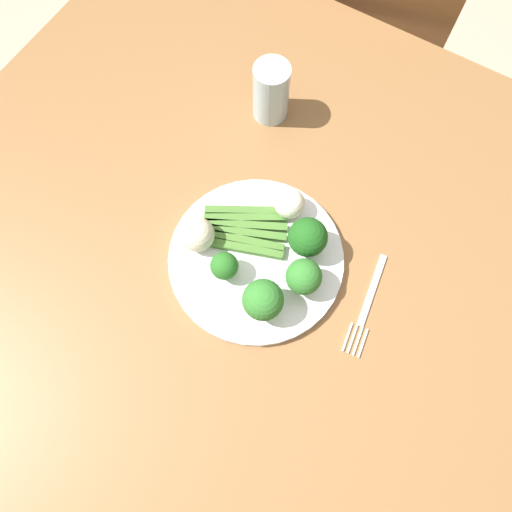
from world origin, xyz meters
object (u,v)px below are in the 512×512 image
Objects in this scene: broccoli_front_left at (263,300)px; fork at (367,305)px; water_glass at (271,92)px; chair at (348,59)px; broccoli_left at (224,266)px; cauliflower_edge at (197,234)px; plate at (256,259)px; asparagus_bundle at (244,229)px; broccoli_front at (308,237)px; dining_table at (258,288)px; cauliflower_near_center at (289,204)px; broccoli_back at (304,277)px.

broccoli_front_left is 0.17m from fork.
broccoli_front_left is 0.68× the size of water_glass.
chair is 0.80m from broccoli_left.
fork is (-0.27, -0.05, -0.04)m from cauliflower_edge.
plate is at bearing -165.63° from cauliflower_edge.
cauliflower_edge reaches higher than asparagus_bundle.
cauliflower_edge is (0.15, 0.08, -0.01)m from broccoli_front.
dining_table is 4.43× the size of plate.
broccoli_front_left reaches higher than cauliflower_edge.
dining_table is at bearing -63.61° from asparagus_bundle.
broccoli_left is at bearing -13.10° from broccoli_front_left.
cauliflower_near_center is (-0.00, -0.09, 0.03)m from plate.
broccoli_front reaches higher than broccoli_back.
dining_table is 23.50× the size of broccoli_left.
water_glass is (0.03, -0.27, 0.01)m from cauliflower_edge.
chair reaches higher than fork.
cauliflower_near_center is at bearing -128.19° from cauliflower_edge.
asparagus_bundle is 2.30× the size of broccoli_back.
broccoli_back is (-0.21, 0.68, 0.33)m from chair.
chair is 8.18× the size of water_glass.
broccoli_front is (-0.06, -0.05, 0.05)m from plate.
cauliflower_edge is (0.17, 0.02, -0.01)m from broccoli_back.
chair is at bearing -78.93° from plate.
plate is 0.18m from fork.
cauliflower_edge is 0.15m from cauliflower_near_center.
broccoli_left is 0.31× the size of fork.
asparagus_bundle is at bearing 14.48° from broccoli_front.
plate is 5.10× the size of cauliflower_edge.
plate is at bearing 88.07° from cauliflower_near_center.
chair is at bearing -73.15° from broccoli_front.
chair is at bearing -86.45° from cauliflower_edge.
cauliflower_near_center is (-0.14, 0.58, 0.32)m from chair.
cauliflower_edge is (0.05, 0.05, 0.02)m from asparagus_bundle.
cauliflower_edge is (-0.04, 0.70, 0.32)m from chair.
broccoli_left is at bearing -80.25° from fork.
broccoli_front is 0.27m from water_glass.
asparagus_bundle is at bearing -81.42° from broccoli_left.
fork is at bearing -146.33° from broccoli_front_left.
cauliflower_edge is at bearing 27.33° from broccoli_front.
cauliflower_near_center reaches higher than dining_table.
plate is 4.17× the size of broccoli_back.
dining_table is at bearing 90.45° from chair.
water_glass is (0.09, -0.29, 0.01)m from broccoli_left.
chair is 18.19× the size of cauliflower_near_center.
broccoli_left is at bearing -106.22° from asparagus_bundle.
fork is at bearing -161.43° from broccoli_left.
fork is at bearing 143.30° from water_glass.
asparagus_bundle reaches higher than dining_table.
asparagus_bundle is 0.07m from cauliflower_edge.
water_glass reaches higher than broccoli_left.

